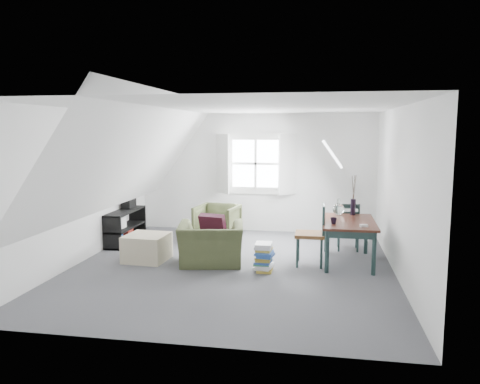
% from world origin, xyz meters
% --- Properties ---
extents(floor, '(5.50, 5.50, 0.00)m').
position_xyz_m(floor, '(0.00, 0.00, 0.00)').
color(floor, '#4D4E52').
rests_on(floor, ground).
extents(ceiling, '(5.50, 5.50, 0.00)m').
position_xyz_m(ceiling, '(0.00, 0.00, 2.50)').
color(ceiling, white).
rests_on(ceiling, wall_back).
extents(wall_back, '(5.00, 0.00, 5.00)m').
position_xyz_m(wall_back, '(0.00, 2.75, 1.25)').
color(wall_back, white).
rests_on(wall_back, ground).
extents(wall_front, '(5.00, 0.00, 5.00)m').
position_xyz_m(wall_front, '(0.00, -2.75, 1.25)').
color(wall_front, white).
rests_on(wall_front, ground).
extents(wall_left, '(0.00, 5.50, 5.50)m').
position_xyz_m(wall_left, '(-2.50, 0.00, 1.25)').
color(wall_left, white).
rests_on(wall_left, ground).
extents(wall_right, '(0.00, 5.50, 5.50)m').
position_xyz_m(wall_right, '(2.50, 0.00, 1.25)').
color(wall_right, white).
rests_on(wall_right, ground).
extents(slope_left, '(3.19, 5.50, 4.48)m').
position_xyz_m(slope_left, '(-1.55, 0.00, 1.78)').
color(slope_left, white).
rests_on(slope_left, wall_left).
extents(slope_right, '(3.19, 5.50, 4.48)m').
position_xyz_m(slope_right, '(1.55, 0.00, 1.78)').
color(slope_right, white).
rests_on(slope_right, wall_right).
extents(dormer_window, '(1.71, 0.35, 1.30)m').
position_xyz_m(dormer_window, '(0.00, 2.68, 1.45)').
color(dormer_window, white).
rests_on(dormer_window, wall_back).
extents(skylight, '(0.35, 0.75, 0.47)m').
position_xyz_m(skylight, '(1.55, 1.30, 1.75)').
color(skylight, white).
rests_on(skylight, slope_right).
extents(armchair_near, '(1.17, 1.06, 0.67)m').
position_xyz_m(armchair_near, '(-0.36, 0.10, 0.00)').
color(armchair_near, '#3F4728').
rests_on(armchair_near, floor).
extents(armchair_far, '(0.87, 0.89, 0.72)m').
position_xyz_m(armchair_far, '(-0.61, 1.66, 0.00)').
color(armchair_far, '#3F4728').
rests_on(armchair_far, floor).
extents(throw_pillow, '(0.47, 0.33, 0.44)m').
position_xyz_m(throw_pillow, '(-0.36, 0.25, 0.59)').
color(throw_pillow, '#3A1020').
rests_on(throw_pillow, armchair_near).
extents(ottoman, '(0.70, 0.70, 0.44)m').
position_xyz_m(ottoman, '(-1.46, 0.13, 0.22)').
color(ottoman, '#B7AB8C').
rests_on(ottoman, floor).
extents(dining_table, '(0.84, 1.40, 0.70)m').
position_xyz_m(dining_table, '(1.83, 0.57, 0.61)').
color(dining_table, '#36150D').
rests_on(dining_table, floor).
extents(demijohn, '(0.20, 0.20, 0.28)m').
position_xyz_m(demijohn, '(1.68, 1.02, 0.81)').
color(demijohn, silver).
rests_on(demijohn, dining_table).
extents(vase_twigs, '(0.09, 0.10, 0.69)m').
position_xyz_m(vase_twigs, '(1.93, 1.12, 0.85)').
color(vase_twigs, black).
rests_on(vase_twigs, dining_table).
extents(cup, '(0.12, 0.12, 0.10)m').
position_xyz_m(cup, '(1.58, 0.27, 0.70)').
color(cup, black).
rests_on(cup, dining_table).
extents(paper_box, '(0.12, 0.10, 0.04)m').
position_xyz_m(paper_box, '(2.03, 0.12, 0.72)').
color(paper_box, white).
rests_on(paper_box, dining_table).
extents(dining_chair_far, '(0.41, 0.41, 0.87)m').
position_xyz_m(dining_chair_far, '(1.87, 1.39, 0.45)').
color(dining_chair_far, brown).
rests_on(dining_chair_far, floor).
extents(dining_chair_near, '(0.46, 0.46, 0.99)m').
position_xyz_m(dining_chair_near, '(1.25, 0.33, 0.52)').
color(dining_chair_near, brown).
rests_on(dining_chair_near, floor).
extents(media_shelf, '(0.41, 1.23, 0.63)m').
position_xyz_m(media_shelf, '(-2.35, 1.20, 0.28)').
color(media_shelf, black).
rests_on(media_shelf, floor).
extents(electronics_box, '(0.22, 0.29, 0.21)m').
position_xyz_m(electronics_box, '(-2.35, 1.50, 0.72)').
color(electronics_box, black).
rests_on(electronics_box, media_shelf).
extents(magazine_stack, '(0.33, 0.39, 0.43)m').
position_xyz_m(magazine_stack, '(0.53, -0.13, 0.22)').
color(magazine_stack, '#B29933').
rests_on(magazine_stack, floor).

